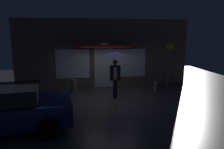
# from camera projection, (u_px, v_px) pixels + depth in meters

# --- Properties ---
(ground_plane) EXTENTS (18.00, 18.00, 0.00)m
(ground_plane) POSITION_uv_depth(u_px,v_px,m) (109.00, 98.00, 9.44)
(ground_plane) COLOR #423F44
(building_facade) EXTENTS (9.68, 1.00, 3.79)m
(building_facade) POSITION_uv_depth(u_px,v_px,m) (104.00, 54.00, 11.35)
(building_facade) COLOR brown
(building_facade) RESTS_ON ground
(person_with_umbrella) EXTENTS (1.28, 1.28, 2.17)m
(person_with_umbrella) POSITION_uv_depth(u_px,v_px,m) (115.00, 61.00, 9.21)
(person_with_umbrella) COLOR black
(person_with_umbrella) RESTS_ON ground
(street_sign_post) EXTENTS (0.40, 0.07, 2.59)m
(street_sign_post) POSITION_uv_depth(u_px,v_px,m) (169.00, 63.00, 10.68)
(street_sign_post) COLOR #595B60
(street_sign_post) RESTS_ON ground
(sidewalk_bollard) EXTENTS (0.30, 0.30, 0.69)m
(sidewalk_bollard) POSITION_uv_depth(u_px,v_px,m) (74.00, 86.00, 10.34)
(sidewalk_bollard) COLOR slate
(sidewalk_bollard) RESTS_ON ground
(sidewalk_bollard_2) EXTENTS (0.21, 0.21, 0.47)m
(sidewalk_bollard_2) POSITION_uv_depth(u_px,v_px,m) (155.00, 86.00, 10.74)
(sidewalk_bollard_2) COLOR #9E998E
(sidewalk_bollard_2) RESTS_ON ground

